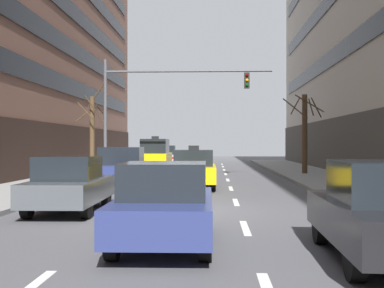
% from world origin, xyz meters
% --- Properties ---
extents(ground_plane, '(120.00, 120.00, 0.00)m').
position_xyz_m(ground_plane, '(0.00, 0.00, 0.00)').
color(ground_plane, '#515156').
extents(lane_stripe_l1_s3, '(0.16, 2.00, 0.01)m').
position_xyz_m(lane_stripe_l1_s3, '(-1.56, -3.00, 0.00)').
color(lane_stripe_l1_s3, silver).
rests_on(lane_stripe_l1_s3, ground).
extents(lane_stripe_l1_s4, '(0.16, 2.00, 0.01)m').
position_xyz_m(lane_stripe_l1_s4, '(-1.56, 2.00, 0.00)').
color(lane_stripe_l1_s4, silver).
rests_on(lane_stripe_l1_s4, ground).
extents(lane_stripe_l1_s5, '(0.16, 2.00, 0.01)m').
position_xyz_m(lane_stripe_l1_s5, '(-1.56, 7.00, 0.00)').
color(lane_stripe_l1_s5, silver).
rests_on(lane_stripe_l1_s5, ground).
extents(lane_stripe_l1_s6, '(0.16, 2.00, 0.01)m').
position_xyz_m(lane_stripe_l1_s6, '(-1.56, 12.00, 0.00)').
color(lane_stripe_l1_s6, silver).
rests_on(lane_stripe_l1_s6, ground).
extents(lane_stripe_l1_s7, '(0.16, 2.00, 0.01)m').
position_xyz_m(lane_stripe_l1_s7, '(-1.56, 17.00, 0.00)').
color(lane_stripe_l1_s7, silver).
rests_on(lane_stripe_l1_s7, ground).
extents(lane_stripe_l1_s8, '(0.16, 2.00, 0.01)m').
position_xyz_m(lane_stripe_l1_s8, '(-1.56, 22.00, 0.00)').
color(lane_stripe_l1_s8, silver).
rests_on(lane_stripe_l1_s8, ground).
extents(lane_stripe_l1_s9, '(0.16, 2.00, 0.01)m').
position_xyz_m(lane_stripe_l1_s9, '(-1.56, 27.00, 0.00)').
color(lane_stripe_l1_s9, silver).
rests_on(lane_stripe_l1_s9, ground).
extents(lane_stripe_l1_s10, '(0.16, 2.00, 0.01)m').
position_xyz_m(lane_stripe_l1_s10, '(-1.56, 32.00, 0.00)').
color(lane_stripe_l1_s10, silver).
rests_on(lane_stripe_l1_s10, ground).
extents(lane_stripe_l2_s3, '(0.16, 2.00, 0.01)m').
position_xyz_m(lane_stripe_l2_s3, '(1.56, -3.00, 0.00)').
color(lane_stripe_l2_s3, silver).
rests_on(lane_stripe_l2_s3, ground).
extents(lane_stripe_l2_s4, '(0.16, 2.00, 0.01)m').
position_xyz_m(lane_stripe_l2_s4, '(1.56, 2.00, 0.00)').
color(lane_stripe_l2_s4, silver).
rests_on(lane_stripe_l2_s4, ground).
extents(lane_stripe_l2_s5, '(0.16, 2.00, 0.01)m').
position_xyz_m(lane_stripe_l2_s5, '(1.56, 7.00, 0.00)').
color(lane_stripe_l2_s5, silver).
rests_on(lane_stripe_l2_s5, ground).
extents(lane_stripe_l2_s6, '(0.16, 2.00, 0.01)m').
position_xyz_m(lane_stripe_l2_s6, '(1.56, 12.00, 0.00)').
color(lane_stripe_l2_s6, silver).
rests_on(lane_stripe_l2_s6, ground).
extents(lane_stripe_l2_s7, '(0.16, 2.00, 0.01)m').
position_xyz_m(lane_stripe_l2_s7, '(1.56, 17.00, 0.00)').
color(lane_stripe_l2_s7, silver).
rests_on(lane_stripe_l2_s7, ground).
extents(lane_stripe_l2_s8, '(0.16, 2.00, 0.01)m').
position_xyz_m(lane_stripe_l2_s8, '(1.56, 22.00, 0.00)').
color(lane_stripe_l2_s8, silver).
rests_on(lane_stripe_l2_s8, ground).
extents(lane_stripe_l2_s9, '(0.16, 2.00, 0.01)m').
position_xyz_m(lane_stripe_l2_s9, '(1.56, 27.00, 0.00)').
color(lane_stripe_l2_s9, silver).
rests_on(lane_stripe_l2_s9, ground).
extents(lane_stripe_l2_s10, '(0.16, 2.00, 0.01)m').
position_xyz_m(lane_stripe_l2_s10, '(1.56, 32.00, 0.00)').
color(lane_stripe_l2_s10, silver).
rests_on(lane_stripe_l2_s10, ground).
extents(car_driving_0, '(2.13, 4.73, 1.75)m').
position_xyz_m(car_driving_0, '(-3.04, 6.91, 0.86)').
color(car_driving_0, black).
rests_on(car_driving_0, ground).
extents(car_driving_1, '(2.15, 4.71, 1.73)m').
position_xyz_m(car_driving_1, '(-3.09, 25.92, 0.85)').
color(car_driving_1, black).
rests_on(car_driving_1, ground).
extents(car_driving_2, '(1.80, 4.17, 1.55)m').
position_xyz_m(car_driving_2, '(-3.12, -0.63, 0.76)').
color(car_driving_2, black).
rests_on(car_driving_2, ground).
extents(car_driving_3, '(1.78, 4.16, 1.55)m').
position_xyz_m(car_driving_3, '(-0.05, -5.09, 0.76)').
color(car_driving_3, black).
rests_on(car_driving_3, ground).
extents(taxi_driving_4, '(1.90, 4.52, 2.37)m').
position_xyz_m(taxi_driving_4, '(-3.03, 18.77, 1.09)').
color(taxi_driving_4, black).
rests_on(taxi_driving_4, ground).
extents(taxi_driving_5, '(1.88, 4.38, 1.81)m').
position_xyz_m(taxi_driving_5, '(0.00, 6.93, 0.81)').
color(taxi_driving_5, black).
rests_on(taxi_driving_5, ground).
extents(traffic_signal_0, '(9.12, 0.35, 6.34)m').
position_xyz_m(traffic_signal_0, '(-2.28, 12.93, 4.45)').
color(traffic_signal_0, '#4C4C51').
rests_on(traffic_signal_0, sidewalk_left).
extents(street_tree_0, '(2.33, 2.17, 4.65)m').
position_xyz_m(street_tree_0, '(6.20, 15.84, 2.60)').
color(street_tree_0, '#4C3823').
rests_on(street_tree_0, sidewalk_right).
extents(street_tree_1, '(1.74, 1.77, 5.27)m').
position_xyz_m(street_tree_1, '(-6.21, 14.64, 2.52)').
color(street_tree_1, '#4C3823').
rests_on(street_tree_1, sidewalk_left).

